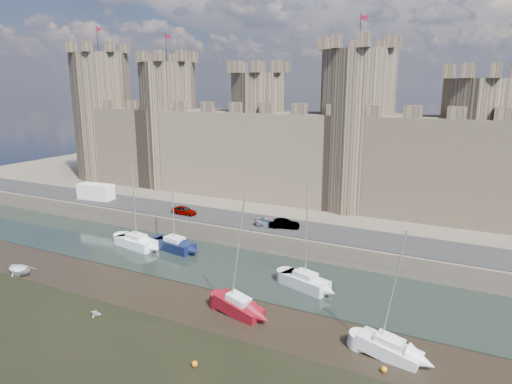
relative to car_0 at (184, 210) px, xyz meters
The scene contains 17 objects.
water_channel 20.40m from the car_0, 25.47° to the right, with size 160.00×12.00×0.08m, color black.
quay 32.89m from the car_0, 56.34° to the left, with size 160.00×60.00×2.50m, color #4C443A.
road 18.26m from the car_0, ahead, with size 160.00×7.00×0.10m, color black.
castle 24.82m from the car_0, 41.12° to the left, with size 108.50×11.00×29.00m.
car_0 is the anchor object (origin of this frame).
car_1 15.43m from the car_0, ahead, with size 1.35×3.86×1.27m, color gray.
car_2 13.67m from the car_0, ahead, with size 1.67×4.10×1.19m, color gray.
van 18.03m from the car_0, behind, with size 5.88×2.35×2.57m, color white.
sailboat_0 8.86m from the car_0, 100.49° to the right, with size 6.27×3.31×11.14m.
sailboat_1 8.28m from the car_0, 63.30° to the right, with size 5.99×3.15×11.41m.
sailboat_2 24.65m from the car_0, 24.05° to the right, with size 5.61×3.54×11.30m.
sailboat_4 26.07m from the car_0, 43.39° to the right, with size 5.17×2.93×11.39m.
sailboat_5 37.56m from the car_0, 29.50° to the right, with size 5.09×2.62×10.47m.
dinghy_3 25.43m from the car_0, 72.86° to the right, with size 1.03×0.63×1.19m, color silver.
dinghy_6 22.38m from the car_0, 111.09° to the right, with size 2.67×0.77×3.74m, color silver.
buoy_1 33.20m from the car_0, 53.06° to the right, with size 0.48×0.48×0.48m, color orange.
buoy_3 38.82m from the car_0, 32.28° to the right, with size 0.47×0.47×0.47m, color orange.
Camera 1 is at (19.60, -18.74, 20.67)m, focal length 32.00 mm.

